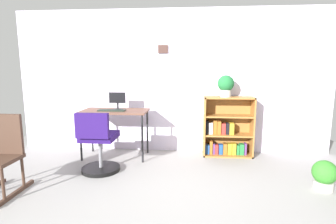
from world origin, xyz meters
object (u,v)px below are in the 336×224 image
keyboard (112,110)px  potted_plant_floor (324,175)px  rocking_chair (1,154)px  office_chair (98,146)px  bookshelf_low (226,129)px  potted_plant_on_shelf (226,85)px  monitor (117,101)px  desk (115,114)px

keyboard → potted_plant_floor: keyboard is taller
rocking_chair → office_chair: bearing=35.9°
office_chair → bookshelf_low: 2.01m
bookshelf_low → potted_plant_on_shelf: bearing=-128.1°
bookshelf_low → potted_plant_floor: bearing=-50.9°
bookshelf_low → potted_plant_floor: (0.96, -1.18, -0.24)m
rocking_chair → keyboard: bearing=53.2°
office_chair → monitor: bearing=83.5°
bookshelf_low → desk: bearing=-172.0°
monitor → bookshelf_low: monitor is taller
potted_plant_on_shelf → desk: bearing=-173.5°
desk → potted_plant_on_shelf: (1.72, 0.20, 0.45)m
desk → potted_plant_floor: (2.72, -0.93, -0.50)m
office_chair → bookshelf_low: bearing=26.5°
keyboard → potted_plant_on_shelf: potted_plant_on_shelf is taller
keyboard → bookshelf_low: bearing=10.5°
desk → keyboard: 0.11m
office_chair → bookshelf_low: (1.80, 0.90, 0.06)m
bookshelf_low → potted_plant_on_shelf: potted_plant_on_shelf is taller
potted_plant_on_shelf → potted_plant_floor: size_ratio=0.97×
monitor → potted_plant_on_shelf: bearing=5.3°
keyboard → potted_plant_floor: size_ratio=1.20×
potted_plant_on_shelf → potted_plant_floor: potted_plant_on_shelf is taller
keyboard → bookshelf_low: bookshelf_low is taller
monitor → keyboard: 0.19m
bookshelf_low → office_chair: bearing=-153.5°
potted_plant_floor → bookshelf_low: bearing=129.1°
desk → rocking_chair: size_ratio=1.16×
rocking_chair → potted_plant_on_shelf: size_ratio=2.60×
rocking_chair → potted_plant_floor: rocking_chair is taller
office_chair → rocking_chair: (-0.88, -0.64, 0.08)m
office_chair → rocking_chair: 1.09m
rocking_chair → potted_plant_floor: (3.64, 0.36, -0.26)m
keyboard → potted_plant_on_shelf: (1.74, 0.28, 0.38)m
desk → keyboard: keyboard is taller
desk → bookshelf_low: bearing=8.0°
desk → office_chair: size_ratio=1.21×
desk → monitor: bearing=48.1°
rocking_chair → bookshelf_low: size_ratio=0.92×
rocking_chair → monitor: bearing=54.1°
desk → rocking_chair: (-0.93, -1.29, -0.24)m
potted_plant_floor → potted_plant_on_shelf: bearing=131.5°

